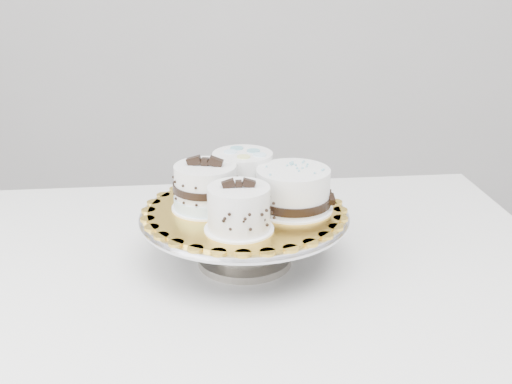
{
  "coord_description": "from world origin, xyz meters",
  "views": [
    {
      "loc": [
        -0.02,
        -0.67,
        1.24
      ],
      "look_at": [
        -0.02,
        0.28,
        0.87
      ],
      "focal_mm": 45.0,
      "sensor_mm": 36.0,
      "label": 1
    }
  ],
  "objects_px": {
    "cake_banded": "(206,189)",
    "cake_dots": "(243,174)",
    "cake_board": "(244,211)",
    "cake_ribbon": "(294,191)",
    "table": "(213,308)",
    "cake_stand": "(245,228)",
    "cake_swirl": "(239,210)"
  },
  "relations": [
    {
      "from": "cake_stand",
      "to": "cake_board",
      "type": "xyz_separation_m",
      "value": [
        0.0,
        0.0,
        0.03
      ]
    },
    {
      "from": "table",
      "to": "cake_board",
      "type": "bearing_deg",
      "value": 6.53
    },
    {
      "from": "cake_board",
      "to": "cake_swirl",
      "type": "distance_m",
      "value": 0.09
    },
    {
      "from": "table",
      "to": "cake_ribbon",
      "type": "relative_size",
      "value": 9.2
    },
    {
      "from": "cake_board",
      "to": "cake_ribbon",
      "type": "distance_m",
      "value": 0.09
    },
    {
      "from": "cake_stand",
      "to": "cake_swirl",
      "type": "distance_m",
      "value": 0.1
    },
    {
      "from": "cake_banded",
      "to": "cake_ribbon",
      "type": "relative_size",
      "value": 0.84
    },
    {
      "from": "table",
      "to": "cake_dots",
      "type": "xyz_separation_m",
      "value": [
        0.05,
        0.08,
        0.21
      ]
    },
    {
      "from": "cake_stand",
      "to": "cake_banded",
      "type": "height_order",
      "value": "cake_banded"
    },
    {
      "from": "cake_board",
      "to": "cake_ribbon",
      "type": "bearing_deg",
      "value": 1.08
    },
    {
      "from": "cake_swirl",
      "to": "cake_dots",
      "type": "xyz_separation_m",
      "value": [
        0.0,
        0.14,
        0.01
      ]
    },
    {
      "from": "cake_dots",
      "to": "cake_board",
      "type": "bearing_deg",
      "value": -92.99
    },
    {
      "from": "cake_banded",
      "to": "cake_ribbon",
      "type": "height_order",
      "value": "cake_banded"
    },
    {
      "from": "table",
      "to": "cake_stand",
      "type": "height_order",
      "value": "cake_stand"
    },
    {
      "from": "table",
      "to": "cake_stand",
      "type": "distance_m",
      "value": 0.15
    },
    {
      "from": "table",
      "to": "cake_board",
      "type": "relative_size",
      "value": 4.05
    },
    {
      "from": "cake_board",
      "to": "cake_swirl",
      "type": "bearing_deg",
      "value": -95.03
    },
    {
      "from": "cake_swirl",
      "to": "cake_dots",
      "type": "relative_size",
      "value": 0.85
    },
    {
      "from": "table",
      "to": "cake_ribbon",
      "type": "bearing_deg",
      "value": -0.07
    },
    {
      "from": "cake_ribbon",
      "to": "cake_swirl",
      "type": "bearing_deg",
      "value": -142.7
    },
    {
      "from": "cake_board",
      "to": "cake_banded",
      "type": "height_order",
      "value": "cake_banded"
    },
    {
      "from": "table",
      "to": "cake_swirl",
      "type": "distance_m",
      "value": 0.22
    },
    {
      "from": "cake_swirl",
      "to": "cake_banded",
      "type": "height_order",
      "value": "cake_banded"
    },
    {
      "from": "cake_swirl",
      "to": "cake_ribbon",
      "type": "bearing_deg",
      "value": 38.14
    },
    {
      "from": "cake_ribbon",
      "to": "cake_board",
      "type": "bearing_deg",
      "value": 175.23
    },
    {
      "from": "cake_ribbon",
      "to": "table",
      "type": "bearing_deg",
      "value": 179.8
    },
    {
      "from": "cake_banded",
      "to": "cake_dots",
      "type": "height_order",
      "value": "cake_banded"
    },
    {
      "from": "cake_board",
      "to": "cake_ribbon",
      "type": "relative_size",
      "value": 2.27
    },
    {
      "from": "cake_stand",
      "to": "cake_board",
      "type": "relative_size",
      "value": 1.09
    },
    {
      "from": "cake_stand",
      "to": "cake_dots",
      "type": "distance_m",
      "value": 0.1
    },
    {
      "from": "table",
      "to": "cake_ribbon",
      "type": "height_order",
      "value": "cake_ribbon"
    },
    {
      "from": "cake_banded",
      "to": "cake_stand",
      "type": "bearing_deg",
      "value": 4.75
    }
  ]
}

